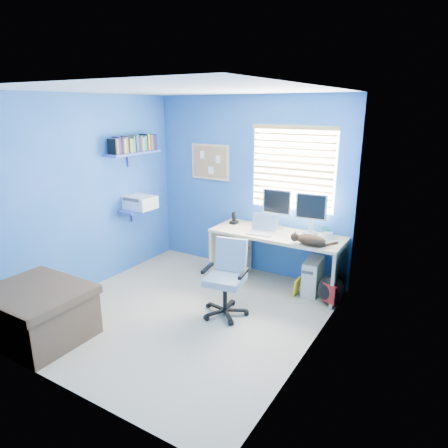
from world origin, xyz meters
The scene contains 23 objects.
floor centered at (0.00, 0.00, 0.00)m, with size 3.00×3.20×0.00m, color tan.
ceiling centered at (0.00, 0.00, 2.50)m, with size 3.00×3.20×0.00m, color white.
wall_back centered at (0.00, 1.60, 1.25)m, with size 3.00×0.01×2.50m, color #1D61AE.
wall_front centered at (0.00, -1.60, 1.25)m, with size 3.00×0.01×2.50m, color #1D61AE.
wall_left centered at (-1.50, 0.00, 1.25)m, with size 0.01×3.20×2.50m, color #1D61AE.
wall_right centered at (1.50, 0.00, 1.25)m, with size 0.01×3.20×2.50m, color #1D61AE.
desk centered at (0.60, 1.26, 0.37)m, with size 1.75×0.65×0.74m, color #DEBE89.
laptop centered at (0.42, 1.14, 0.85)m, with size 0.33×0.26×0.22m, color silver.
monitor_left centered at (0.49, 1.48, 1.01)m, with size 0.40×0.12×0.54m, color silver.
monitor_right centered at (0.98, 1.46, 1.01)m, with size 0.40×0.12×0.54m, color silver.
phone centered at (-0.10, 1.35, 0.82)m, with size 0.09×0.11×0.17m, color black.
mug centered at (1.18, 1.49, 0.79)m, with size 0.10×0.09×0.10m, color #207768.
cd_spindle centered at (1.23, 1.41, 0.78)m, with size 0.13×0.13×0.07m, color silver.
cat centered at (1.14, 1.03, 0.81)m, with size 0.37×0.19×0.13m, color black.
tower_pc centered at (1.10, 1.30, 0.23)m, with size 0.19×0.44×0.45m, color beige.
drawer_boxes centered at (-0.07, 1.36, 0.27)m, with size 0.35×0.28×0.54m, color tan.
yellow_book centered at (0.96, 1.10, 0.12)m, with size 0.03×0.17×0.24m, color yellow.
backpack centered at (1.43, 1.07, 0.20)m, with size 0.33×0.25×0.39m, color black.
bed_corner centered at (-1.08, -1.20, 0.28)m, with size 1.14×0.81×0.55m, color brown.
office_chair centered at (0.42, 0.26, 0.33)m, with size 0.58×0.58×0.87m.
window_blinds centered at (0.65, 1.57, 1.55)m, with size 1.15×0.05×1.10m.
corkboard centered at (-0.65, 1.58, 1.55)m, with size 0.64×0.02×0.52m.
wall_shelves centered at (-1.35, 0.75, 1.43)m, with size 0.42×0.90×1.05m.
Camera 1 is at (2.57, -3.38, 2.34)m, focal length 32.00 mm.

